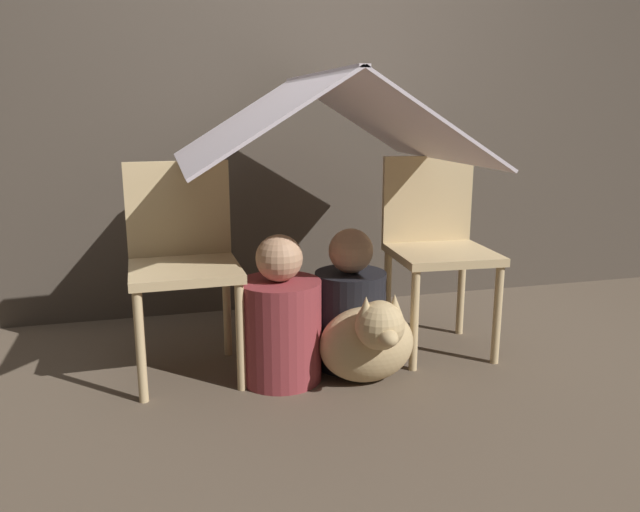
{
  "coord_description": "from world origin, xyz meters",
  "views": [
    {
      "loc": [
        -0.65,
        -2.28,
        1.1
      ],
      "look_at": [
        0.0,
        0.21,
        0.48
      ],
      "focal_mm": 35.0,
      "sensor_mm": 36.0,
      "label": 1
    }
  ],
  "objects_px": {
    "chair_left": "(183,256)",
    "dog": "(369,340)",
    "chair_right": "(436,241)",
    "person_front": "(280,322)",
    "person_second": "(350,309)"
  },
  "relations": [
    {
      "from": "chair_left",
      "to": "dog",
      "type": "bearing_deg",
      "value": -26.76
    },
    {
      "from": "chair_right",
      "to": "dog",
      "type": "distance_m",
      "value": 0.63
    },
    {
      "from": "chair_left",
      "to": "chair_right",
      "type": "relative_size",
      "value": 1.0
    },
    {
      "from": "person_front",
      "to": "dog",
      "type": "height_order",
      "value": "person_front"
    },
    {
      "from": "person_front",
      "to": "person_second",
      "type": "relative_size",
      "value": 1.01
    },
    {
      "from": "chair_left",
      "to": "person_front",
      "type": "distance_m",
      "value": 0.49
    },
    {
      "from": "person_front",
      "to": "dog",
      "type": "xyz_separation_m",
      "value": [
        0.34,
        -0.14,
        -0.06
      ]
    },
    {
      "from": "chair_right",
      "to": "dog",
      "type": "height_order",
      "value": "chair_right"
    },
    {
      "from": "person_front",
      "to": "chair_right",
      "type": "bearing_deg",
      "value": 14.27
    },
    {
      "from": "chair_right",
      "to": "dog",
      "type": "bearing_deg",
      "value": -139.23
    },
    {
      "from": "person_front",
      "to": "person_second",
      "type": "distance_m",
      "value": 0.33
    },
    {
      "from": "chair_left",
      "to": "person_second",
      "type": "bearing_deg",
      "value": -11.54
    },
    {
      "from": "chair_left",
      "to": "person_second",
      "type": "xyz_separation_m",
      "value": [
        0.69,
        -0.12,
        -0.25
      ]
    },
    {
      "from": "chair_left",
      "to": "chair_right",
      "type": "distance_m",
      "value": 1.14
    },
    {
      "from": "chair_right",
      "to": "chair_left",
      "type": "bearing_deg",
      "value": -176.74
    }
  ]
}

